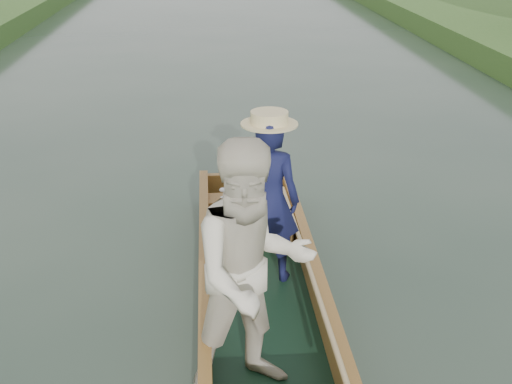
{
  "coord_description": "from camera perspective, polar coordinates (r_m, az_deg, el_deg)",
  "views": [
    {
      "loc": [
        -0.43,
        -4.98,
        3.37
      ],
      "look_at": [
        0.0,
        0.6,
        0.95
      ],
      "focal_mm": 45.0,
      "sensor_mm": 36.0,
      "label": 1
    }
  ],
  "objects": [
    {
      "name": "punt",
      "position": [
        5.34,
        0.17,
        -6.32
      ],
      "size": [
        1.29,
        5.0,
        2.05
      ],
      "color": "black",
      "rests_on": "ground"
    },
    {
      "name": "ground",
      "position": [
        6.03,
        0.45,
        -10.61
      ],
      "size": [
        120.0,
        120.0,
        0.0
      ],
      "primitive_type": "plane",
      "color": "#283D30",
      "rests_on": "ground"
    }
  ]
}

